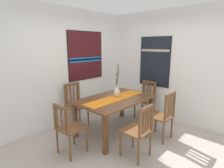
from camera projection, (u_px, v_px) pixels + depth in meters
ground_plane at (127, 149)px, 3.28m from camera, size 6.40×6.40×0.03m
wall_back at (67, 67)px, 4.23m from camera, size 6.40×0.12×2.70m
wall_side at (176, 66)px, 4.31m from camera, size 0.12×6.40×2.70m
dining_table at (115, 103)px, 3.80m from camera, size 1.64×1.03×0.76m
table_runner at (115, 98)px, 3.78m from camera, size 1.50×0.36×0.01m
centerpiece_vase at (117, 91)px, 3.84m from camera, size 0.24×0.22×0.71m
chair_0 at (163, 115)px, 3.51m from camera, size 0.42×0.42×0.99m
chair_1 at (139, 130)px, 2.93m from camera, size 0.43×0.43×0.94m
chair_2 at (75, 104)px, 4.16m from camera, size 0.45×0.45×0.99m
chair_3 at (69, 128)px, 3.03m from camera, size 0.44×0.44×0.92m
chair_4 at (146, 99)px, 4.64m from camera, size 0.43×0.43×0.94m
painting_on_back_wall at (86, 56)px, 4.51m from camera, size 1.07×0.05×1.20m
painting_on_side_wall at (155, 62)px, 4.62m from camera, size 0.05×0.85×1.27m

